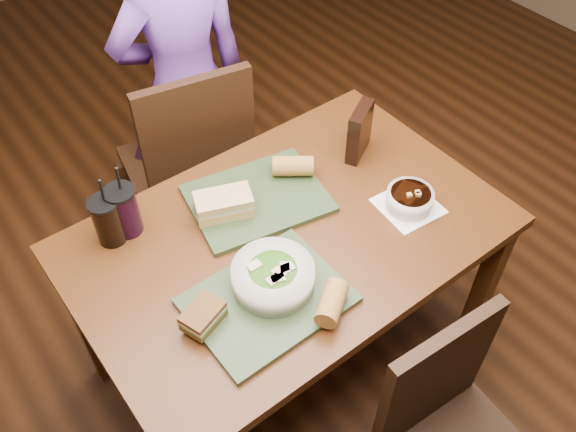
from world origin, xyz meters
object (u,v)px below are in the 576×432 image
object	(u,v)px
cup_cola	(108,220)
chip_bag	(360,132)
dining_table	(288,250)
soup_bowl	(410,199)
chair_near	(449,428)
sandwich_near	(203,316)
chair_far	(190,161)
cup_berry	(124,210)
sandwich_far	(224,204)
tray_near	(267,300)
baguette_near	(332,303)
salad_bowl	(273,275)
diner	(186,87)
baguette_far	(293,166)
tray_far	(258,199)

from	to	relation	value
cup_cola	chip_bag	distance (m)	0.86
dining_table	soup_bowl	world-z (taller)	soup_bowl
dining_table	chair_near	distance (m)	0.70
sandwich_near	soup_bowl	bearing A→B (deg)	-1.47
chair_far	soup_bowl	world-z (taller)	chair_far
cup_cola	cup_berry	distance (m)	0.06
sandwich_far	chair_far	bearing A→B (deg)	73.78
soup_bowl	tray_near	bearing A→B (deg)	-177.66
baguette_near	cup_cola	world-z (taller)	cup_cola
salad_bowl	cup_cola	size ratio (longest dim) A/B	0.94
diner	sandwich_near	distance (m)	1.11
diner	tray_near	world-z (taller)	diner
cup_berry	sandwich_far	bearing A→B (deg)	-26.60
baguette_near	baguette_far	distance (m)	0.55
chair_far	sandwich_near	bearing A→B (deg)	-117.17
diner	cup_cola	world-z (taller)	diner
baguette_near	tray_near	bearing A→B (deg)	130.46
chair_near	soup_bowl	world-z (taller)	chair_near
salad_bowl	baguette_near	bearing A→B (deg)	-66.07
soup_bowl	chair_far	bearing A→B (deg)	112.69
sandwich_far	chip_bag	xyz separation A→B (m)	(0.53, -0.03, 0.04)
dining_table	tray_far	size ratio (longest dim) A/B	3.10
dining_table	cup_berry	size ratio (longest dim) A/B	5.06
tray_near	chip_bag	size ratio (longest dim) A/B	2.26
tray_far	salad_bowl	world-z (taller)	salad_bowl
cup_cola	cup_berry	world-z (taller)	cup_berry
chair_near	baguette_far	xyz separation A→B (m)	(0.10, 0.85, 0.32)
tray_far	salad_bowl	bearing A→B (deg)	-118.20
chip_bag	cup_cola	bearing A→B (deg)	140.42
salad_bowl	sandwich_near	size ratio (longest dim) A/B	1.76
chair_far	cup_cola	distance (m)	0.66
diner	salad_bowl	xyz separation A→B (m)	(-0.31, -0.99, 0.07)
dining_table	salad_bowl	size ratio (longest dim) A/B	5.62
chair_near	diner	xyz separation A→B (m)	(0.09, 1.52, 0.26)
diner	sandwich_near	bearing A→B (deg)	70.43
dining_table	sandwich_far	world-z (taller)	sandwich_far
salad_bowl	tray_near	bearing A→B (deg)	-144.96
chair_far	baguette_far	size ratio (longest dim) A/B	7.40
chair_far	sandwich_far	bearing A→B (deg)	-106.22
sandwich_far	chip_bag	size ratio (longest dim) A/B	1.06
diner	chair_far	bearing A→B (deg)	65.91
baguette_near	tray_far	bearing A→B (deg)	79.06
baguette_far	chip_bag	distance (m)	0.26
chair_far	chair_near	bearing A→B (deg)	-88.71
chair_far	soup_bowl	distance (m)	0.91
salad_bowl	baguette_near	distance (m)	0.18
chair_near	salad_bowl	size ratio (longest dim) A/B	3.73
salad_bowl	baguette_far	world-z (taller)	salad_bowl
chair_far	sandwich_near	xyz separation A→B (m)	(-0.41, -0.79, 0.25)
salad_bowl	chip_bag	size ratio (longest dim) A/B	1.25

